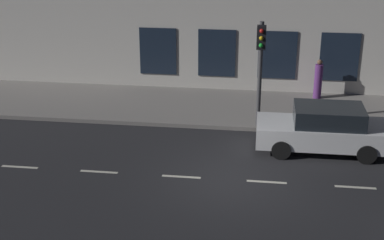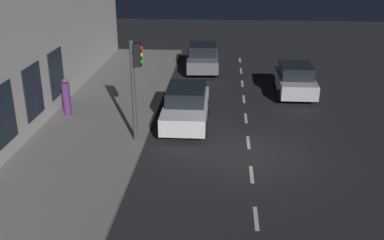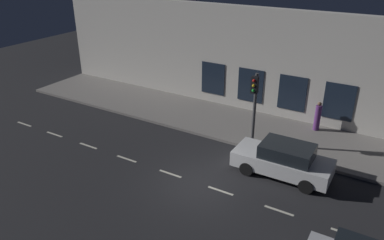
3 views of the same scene
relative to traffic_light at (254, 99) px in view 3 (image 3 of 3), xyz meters
The scene contains 7 objects.
ground_plane 5.08m from the traffic_light, behind, with size 60.00×60.00×0.00m, color #232326.
sidewalk 3.38m from the traffic_light, 17.14° to the left, with size 4.50×32.00×0.15m.
building_facade 4.63m from the traffic_light, ahead, with size 0.65×32.00×6.44m.
lane_centre_line 5.05m from the traffic_light, behind, with size 0.12×27.20×0.01m.
traffic_light is the anchor object (origin of this frame).
parked_car_0 3.38m from the traffic_light, 126.83° to the right, with size 1.91×4.39×1.58m.
pedestrian_0 4.67m from the traffic_light, 34.26° to the right, with size 0.42×0.42×1.67m.
Camera 3 is at (-12.05, -6.78, 9.51)m, focal length 35.01 mm.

